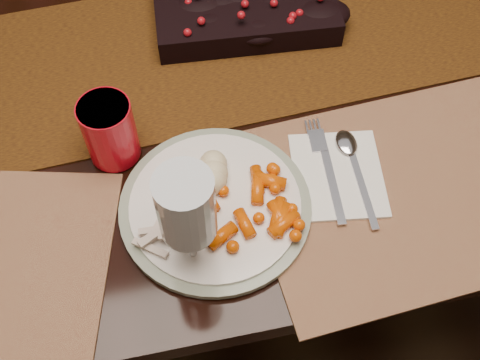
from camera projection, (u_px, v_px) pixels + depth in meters
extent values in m
plane|color=black|center=(216.00, 245.00, 1.68)|extent=(5.00, 5.00, 0.00)
cube|color=black|center=(210.00, 172.00, 1.36)|extent=(1.80, 1.00, 0.75)
cube|color=#5B2E11|center=(228.00, 45.00, 1.06)|extent=(1.76, 0.46, 0.00)
cube|color=#92654A|center=(411.00, 190.00, 0.90)|extent=(0.49, 0.38, 0.00)
cylinder|color=white|center=(215.00, 206.00, 0.87)|extent=(0.28, 0.28, 0.02)
cube|color=white|center=(338.00, 175.00, 0.91)|extent=(0.15, 0.17, 0.01)
cylinder|color=#B60A17|center=(109.00, 131.00, 0.89)|extent=(0.09, 0.09, 0.11)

